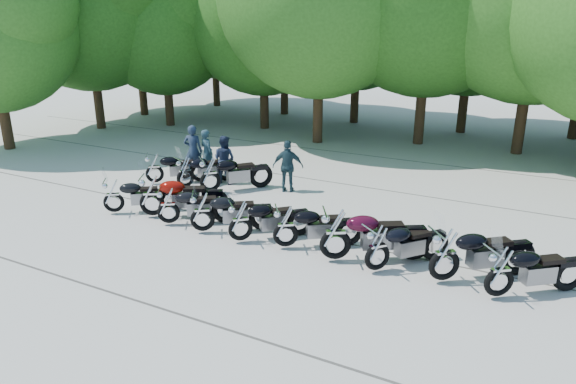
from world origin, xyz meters
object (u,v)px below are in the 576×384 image
at_px(motorcycle_12, 210,174).
at_px(rider_1, 224,159).
at_px(motorcycle_4, 240,220).
at_px(motorcycle_10, 154,167).
at_px(motorcycle_9, 500,271).
at_px(motorcycle_7, 378,247).
at_px(rider_2, 288,166).
at_px(motorcycle_2, 168,205).
at_px(motorcycle_8, 445,253).
at_px(motorcycle_5, 286,225).
at_px(motorcycle_1, 151,194).
at_px(motorcycle_11, 185,171).
at_px(motorcycle_3, 202,211).
at_px(rider_3, 207,153).
at_px(motorcycle_6, 336,233).
at_px(rider_0, 193,150).
at_px(motorcycle_0, 113,195).

relative_size(motorcycle_12, rider_1, 1.45).
bearing_deg(motorcycle_4, motorcycle_10, 17.78).
distance_m(motorcycle_9, rider_1, 9.95).
bearing_deg(motorcycle_7, rider_2, -4.08).
bearing_deg(motorcycle_7, rider_1, 8.69).
height_order(motorcycle_2, motorcycle_4, motorcycle_4).
distance_m(motorcycle_4, motorcycle_8, 4.92).
xyz_separation_m(motorcycle_9, rider_2, (-6.82, 4.02, 0.22)).
xyz_separation_m(motorcycle_4, motorcycle_5, (1.16, 0.20, 0.00)).
bearing_deg(rider_2, motorcycle_2, 48.77).
xyz_separation_m(motorcycle_1, motorcycle_2, (0.77, -0.23, -0.10)).
xyz_separation_m(motorcycle_1, motorcycle_11, (-0.80, 2.49, -0.08)).
bearing_deg(motorcycle_3, motorcycle_5, -120.87).
relative_size(motorcycle_4, motorcycle_9, 0.98).
distance_m(motorcycle_2, motorcycle_7, 5.86).
relative_size(motorcycle_8, motorcycle_11, 1.13).
bearing_deg(motorcycle_4, motorcycle_7, -133.71).
bearing_deg(motorcycle_3, rider_2, -40.10).
bearing_deg(motorcycle_1, rider_3, -15.28).
height_order(motorcycle_6, rider_2, rider_2).
bearing_deg(rider_0, motorcycle_4, 118.51).
distance_m(motorcycle_4, motorcycle_9, 6.01).
relative_size(motorcycle_6, rider_2, 1.50).
relative_size(motorcycle_0, motorcycle_10, 0.97).
xyz_separation_m(motorcycle_8, rider_0, (-9.53, 3.93, 0.23)).
bearing_deg(rider_1, motorcycle_1, 91.80).
relative_size(motorcycle_2, rider_3, 1.24).
xyz_separation_m(motorcycle_0, motorcycle_9, (10.30, 0.06, 0.05)).
height_order(motorcycle_9, motorcycle_10, motorcycle_9).
relative_size(motorcycle_3, motorcycle_6, 0.87).
bearing_deg(motorcycle_5, rider_0, 21.00).
bearing_deg(motorcycle_3, motorcycle_8, -122.75).
bearing_deg(motorcycle_5, motorcycle_0, 57.40).
distance_m(rider_1, rider_3, 1.06).
bearing_deg(rider_0, rider_1, 152.28).
height_order(motorcycle_1, motorcycle_7, motorcycle_1).
height_order(motorcycle_3, motorcycle_12, motorcycle_12).
distance_m(motorcycle_0, rider_0, 4.18).
relative_size(motorcycle_5, motorcycle_10, 1.03).
relative_size(motorcycle_10, rider_3, 1.25).
relative_size(motorcycle_7, motorcycle_11, 1.02).
height_order(motorcycle_1, motorcycle_2, motorcycle_1).
xyz_separation_m(motorcycle_11, motorcycle_12, (1.01, -0.03, 0.06)).
distance_m(motorcycle_4, motorcycle_12, 4.01).
relative_size(motorcycle_3, rider_0, 1.20).
height_order(motorcycle_7, motorcycle_12, motorcycle_12).
height_order(motorcycle_4, motorcycle_6, motorcycle_6).
height_order(motorcycle_0, rider_0, rider_0).
bearing_deg(motorcycle_11, motorcycle_0, 108.42).
height_order(motorcycle_5, rider_3, rider_3).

